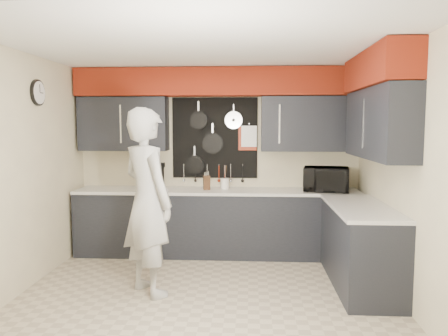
# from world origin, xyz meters

# --- Properties ---
(ground) EXTENTS (4.00, 4.00, 0.00)m
(ground) POSITION_xyz_m (0.00, 0.00, 0.00)
(ground) COLOR #B6A98E
(ground) RESTS_ON ground
(back_wall_assembly) EXTENTS (4.00, 0.36, 2.60)m
(back_wall_assembly) POSITION_xyz_m (0.01, 1.60, 2.01)
(back_wall_assembly) COLOR beige
(back_wall_assembly) RESTS_ON ground
(right_wall_assembly) EXTENTS (0.36, 3.50, 2.60)m
(right_wall_assembly) POSITION_xyz_m (1.85, 0.26, 1.94)
(right_wall_assembly) COLOR beige
(right_wall_assembly) RESTS_ON ground
(left_wall_assembly) EXTENTS (0.05, 3.50, 2.60)m
(left_wall_assembly) POSITION_xyz_m (-1.99, 0.02, 1.33)
(left_wall_assembly) COLOR beige
(left_wall_assembly) RESTS_ON ground
(base_cabinets) EXTENTS (3.95, 2.20, 0.92)m
(base_cabinets) POSITION_xyz_m (0.49, 1.13, 0.46)
(base_cabinets) COLOR black
(base_cabinets) RESTS_ON ground
(microwave) EXTENTS (0.65, 0.50, 0.33)m
(microwave) POSITION_xyz_m (1.48, 1.39, 1.08)
(microwave) COLOR black
(microwave) RESTS_ON base_cabinets
(knife_block) EXTENTS (0.11, 0.11, 0.19)m
(knife_block) POSITION_xyz_m (-0.14, 1.43, 1.02)
(knife_block) COLOR #3C2313
(knife_block) RESTS_ON base_cabinets
(utensil_crock) EXTENTS (0.12, 0.12, 0.15)m
(utensil_crock) POSITION_xyz_m (0.10, 1.52, 1.00)
(utensil_crock) COLOR white
(utensil_crock) RESTS_ON base_cabinets
(coffee_maker) EXTENTS (0.24, 0.27, 0.36)m
(coffee_maker) POSITION_xyz_m (-0.86, 1.47, 1.11)
(coffee_maker) COLOR black
(coffee_maker) RESTS_ON base_cabinets
(person) EXTENTS (0.85, 0.85, 1.99)m
(person) POSITION_xyz_m (-0.63, 0.00, 1.00)
(person) COLOR #B4B4B1
(person) RESTS_ON ground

